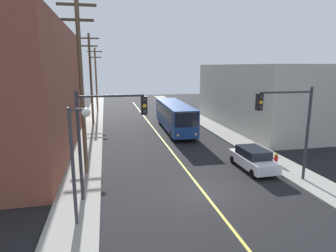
# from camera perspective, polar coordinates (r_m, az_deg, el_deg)

# --- Properties ---
(ground_plane) EXTENTS (120.00, 120.00, 0.00)m
(ground_plane) POSITION_cam_1_polar(r_m,az_deg,el_deg) (17.82, 6.98, -12.83)
(ground_plane) COLOR black
(sidewalk_left) EXTENTS (2.50, 90.00, 0.15)m
(sidewalk_left) POSITION_cam_1_polar(r_m,az_deg,el_deg) (26.37, -15.64, -4.78)
(sidewalk_left) COLOR gray
(sidewalk_left) RESTS_ON ground
(sidewalk_right) EXTENTS (2.50, 90.00, 0.15)m
(sidewalk_right) POSITION_cam_1_polar(r_m,az_deg,el_deg) (29.21, 14.07, -3.09)
(sidewalk_right) COLOR gray
(sidewalk_right) RESTS_ON ground
(lane_stripe_center) EXTENTS (0.16, 60.00, 0.01)m
(lane_stripe_center) POSITION_cam_1_polar(r_m,az_deg,el_deg) (31.63, -1.91, -1.73)
(lane_stripe_center) COLOR #D8CC4C
(lane_stripe_center) RESTS_ON ground
(building_left_brick) EXTENTS (10.00, 23.76, 10.82)m
(building_left_brick) POSITION_cam_1_polar(r_m,az_deg,el_deg) (28.53, -28.70, 6.36)
(building_left_brick) COLOR brown
(building_left_brick) RESTS_ON ground
(building_right_warehouse) EXTENTS (12.00, 19.71, 7.59)m
(building_right_warehouse) POSITION_cam_1_polar(r_m,az_deg,el_deg) (37.81, 19.83, 5.62)
(building_right_warehouse) COLOR #B2B2A8
(building_right_warehouse) RESTS_ON ground
(city_bus) EXTENTS (2.96, 12.22, 3.20)m
(city_bus) POSITION_cam_1_polar(r_m,az_deg,el_deg) (33.31, 1.28, 2.14)
(city_bus) COLOR navy
(city_bus) RESTS_ON ground
(parked_car_white) EXTENTS (1.88, 4.43, 1.62)m
(parked_car_white) POSITION_cam_1_polar(r_m,az_deg,el_deg) (21.79, 16.46, -6.21)
(parked_car_white) COLOR silver
(parked_car_white) RESTS_ON ground
(utility_pole_near) EXTENTS (2.40, 0.28, 11.57)m
(utility_pole_near) POSITION_cam_1_polar(r_m,az_deg,el_deg) (19.75, -16.83, 8.58)
(utility_pole_near) COLOR brown
(utility_pole_near) RESTS_ON sidewalk_left
(utility_pole_mid) EXTENTS (2.40, 0.28, 11.14)m
(utility_pole_mid) POSITION_cam_1_polar(r_m,az_deg,el_deg) (37.32, -15.06, 9.61)
(utility_pole_mid) COLOR brown
(utility_pole_mid) RESTS_ON sidewalk_left
(utility_pole_far) EXTENTS (2.40, 0.28, 10.11)m
(utility_pole_far) POSITION_cam_1_polar(r_m,az_deg,el_deg) (48.47, -14.08, 9.44)
(utility_pole_far) COLOR brown
(utility_pole_far) RESTS_ON sidewalk_left
(traffic_signal_left_corner) EXTENTS (3.75, 0.48, 6.00)m
(traffic_signal_left_corner) POSITION_cam_1_polar(r_m,az_deg,el_deg) (15.74, -11.78, 0.21)
(traffic_signal_left_corner) COLOR #2D2D33
(traffic_signal_left_corner) RESTS_ON sidewalk_left
(traffic_signal_right_corner) EXTENTS (3.75, 0.48, 6.00)m
(traffic_signal_right_corner) POSITION_cam_1_polar(r_m,az_deg,el_deg) (19.17, 22.57, 1.60)
(traffic_signal_right_corner) COLOR #2D2D33
(traffic_signal_right_corner) RESTS_ON sidewalk_right
(street_lamp_left) EXTENTS (0.98, 0.40, 5.50)m
(street_lamp_left) POSITION_cam_1_polar(r_m,az_deg,el_deg) (13.50, -17.60, -4.47)
(street_lamp_left) COLOR #38383D
(street_lamp_left) RESTS_ON sidewalk_left
(fire_hydrant) EXTENTS (0.44, 0.26, 0.84)m
(fire_hydrant) POSITION_cam_1_polar(r_m,az_deg,el_deg) (23.23, 20.61, -6.05)
(fire_hydrant) COLOR red
(fire_hydrant) RESTS_ON sidewalk_right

